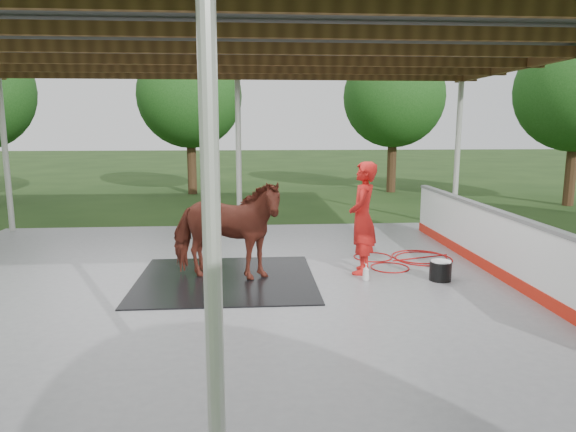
{
  "coord_description": "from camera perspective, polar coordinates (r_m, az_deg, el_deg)",
  "views": [
    {
      "loc": [
        0.29,
        -8.42,
        2.64
      ],
      "look_at": [
        0.94,
        0.38,
        1.09
      ],
      "focal_mm": 32.0,
      "sensor_mm": 36.0,
      "label": 1
    }
  ],
  "objects": [
    {
      "name": "ground",
      "position": [
        8.83,
        -5.95,
        -7.52
      ],
      "size": [
        100.0,
        100.0,
        0.0
      ],
      "primitive_type": "plane",
      "color": "#1E3814"
    },
    {
      "name": "concrete_slab",
      "position": [
        8.82,
        -5.95,
        -7.37
      ],
      "size": [
        12.0,
        10.0,
        0.05
      ],
      "primitive_type": "cube",
      "color": "slate",
      "rests_on": "ground"
    },
    {
      "name": "pavilion_structure",
      "position": [
        8.53,
        -6.45,
        18.83
      ],
      "size": [
        12.6,
        10.6,
        4.05
      ],
      "color": "beige",
      "rests_on": "ground"
    },
    {
      "name": "dasher_board",
      "position": [
        9.67,
        22.39,
        -3.04
      ],
      "size": [
        0.16,
        8.0,
        1.15
      ],
      "color": "red",
      "rests_on": "concrete_slab"
    },
    {
      "name": "tree_belt",
      "position": [
        9.39,
        -4.3,
        16.94
      ],
      "size": [
        28.0,
        28.0,
        5.8
      ],
      "color": "#382314",
      "rests_on": "ground"
    },
    {
      "name": "rubber_mat",
      "position": [
        8.9,
        -6.89,
        -6.98
      ],
      "size": [
        3.01,
        2.82,
        0.02
      ],
      "primitive_type": "cube",
      "color": "black",
      "rests_on": "concrete_slab"
    },
    {
      "name": "horse",
      "position": [
        8.69,
        -7.01,
        -1.53
      ],
      "size": [
        2.19,
        1.41,
        1.7
      ],
      "primitive_type": "imported",
      "rotation": [
        0.0,
        0.0,
        1.31
      ],
      "color": "maroon",
      "rests_on": "rubber_mat"
    },
    {
      "name": "handler",
      "position": [
        9.14,
        8.29,
        -0.22
      ],
      "size": [
        0.7,
        0.84,
        1.99
      ],
      "primitive_type": "imported",
      "rotation": [
        0.0,
        0.0,
        -1.92
      ],
      "color": "red",
      "rests_on": "concrete_slab"
    },
    {
      "name": "wash_bucket",
      "position": [
        9.14,
        16.58,
        -5.81
      ],
      "size": [
        0.37,
        0.37,
        0.34
      ],
      "color": "black",
      "rests_on": "concrete_slab"
    },
    {
      "name": "soap_bottle_a",
      "position": [
        8.84,
        8.65,
        -6.23
      ],
      "size": [
        0.12,
        0.12,
        0.29
      ],
      "primitive_type": "imported",
      "rotation": [
        0.0,
        0.0,
        -0.07
      ],
      "color": "silver",
      "rests_on": "concrete_slab"
    },
    {
      "name": "soap_bottle_b",
      "position": [
        9.14,
        15.9,
        -6.37
      ],
      "size": [
        0.11,
        0.11,
        0.17
      ],
      "primitive_type": "imported",
      "rotation": [
        0.0,
        0.0,
        -0.81
      ],
      "color": "#338CD8",
      "rests_on": "concrete_slab"
    },
    {
      "name": "hose_coil",
      "position": [
        10.42,
        13.29,
        -4.65
      ],
      "size": [
        1.94,
        1.65,
        0.02
      ],
      "color": "#A10C0B",
      "rests_on": "concrete_slab"
    }
  ]
}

